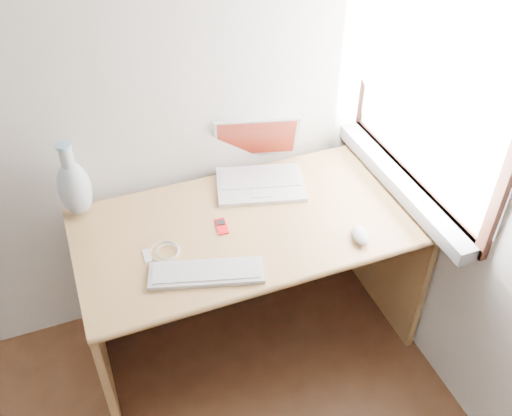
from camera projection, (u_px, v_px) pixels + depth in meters
name	position (u px, v px, depth m)	size (l,w,h in m)	color
window	(427.00, 76.00, 2.10)	(0.11, 0.99, 1.10)	white
desk	(244.00, 246.00, 2.49)	(1.40, 0.70, 0.74)	tan
laptop	(256.00, 169.00, 2.47)	(0.43, 0.40, 0.25)	white
external_keyboard	(206.00, 273.00, 2.06)	(0.44, 0.24, 0.02)	white
mouse	(360.00, 235.00, 2.20)	(0.07, 0.11, 0.04)	white
ipod	(222.00, 226.00, 2.27)	(0.05, 0.10, 0.01)	red
cable_coil	(165.00, 251.00, 2.16)	(0.12, 0.12, 0.01)	white
remote	(147.00, 256.00, 2.14)	(0.03, 0.07, 0.01)	white
vase	(74.00, 187.00, 2.25)	(0.13, 0.13, 0.34)	silver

